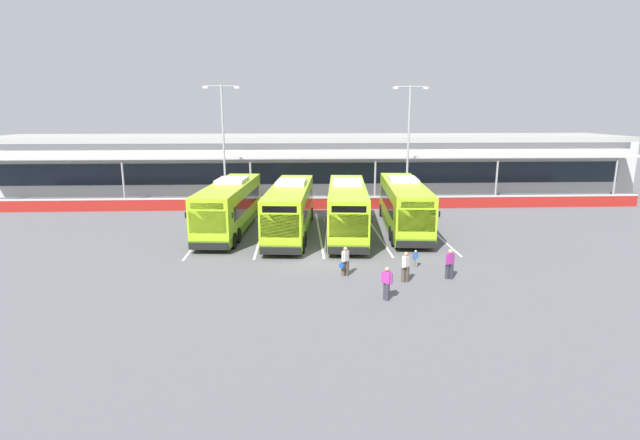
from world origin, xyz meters
TOP-DOWN VIEW (x-y plane):
  - ground_plane at (0.00, 0.00)m, footprint 200.00×200.00m
  - terminal_building at (-0.00, 26.91)m, footprint 70.00×13.00m
  - red_barrier_wall at (0.00, 14.50)m, footprint 60.00×0.40m
  - coach_bus_leftmost at (-6.53, 6.73)m, footprint 3.78×12.32m
  - coach_bus_left_centre at (-2.10, 5.53)m, footprint 3.78×12.32m
  - coach_bus_centre at (1.97, 5.39)m, footprint 3.78×12.32m
  - coach_bus_right_centre at (6.31, 6.55)m, footprint 3.78×12.32m
  - bay_stripe_far_west at (-8.40, 6.00)m, footprint 0.14×13.00m
  - bay_stripe_west at (-4.20, 6.00)m, footprint 0.14×13.00m
  - bay_stripe_mid_west at (0.00, 6.00)m, footprint 0.14×13.00m
  - bay_stripe_centre at (4.20, 6.00)m, footprint 0.14×13.00m
  - bay_stripe_mid_east at (8.40, 6.00)m, footprint 0.14×13.00m
  - pedestrian_with_handbag at (0.96, -3.57)m, footprint 0.57×0.57m
  - pedestrian_in_dark_coat at (3.98, -4.65)m, footprint 0.46×0.43m
  - pedestrian_child at (5.09, -2.27)m, footprint 0.33×0.19m
  - pedestrian_near_bin at (2.57, -7.00)m, footprint 0.51×0.41m
  - pedestrian_approaching_bus at (6.40, -4.29)m, footprint 0.52×0.35m
  - lamp_post_west at (-8.33, 16.83)m, footprint 3.24×0.28m
  - lamp_post_centre at (8.88, 17.04)m, footprint 3.24×0.28m

SIDE VIEW (x-z plane):
  - ground_plane at x=0.00m, z-range 0.00..0.00m
  - bay_stripe_far_west at x=-8.40m, z-range 0.00..0.01m
  - bay_stripe_west at x=-4.20m, z-range 0.00..0.01m
  - bay_stripe_mid_west at x=0.00m, z-range 0.00..0.01m
  - bay_stripe_centre at x=4.20m, z-range 0.00..0.01m
  - bay_stripe_mid_east at x=8.40m, z-range 0.00..0.01m
  - pedestrian_child at x=5.09m, z-range 0.04..1.04m
  - red_barrier_wall at x=0.00m, z-range 0.01..1.10m
  - pedestrian_with_handbag at x=0.96m, z-range 0.05..1.67m
  - pedestrian_in_dark_coat at x=3.98m, z-range 0.06..1.68m
  - pedestrian_near_bin at x=2.57m, z-range 0.06..1.68m
  - pedestrian_approaching_bus at x=6.40m, z-range 0.06..1.68m
  - coach_bus_leftmost at x=-6.53m, z-range -0.10..3.68m
  - coach_bus_left_centre at x=-2.10m, z-range -0.10..3.68m
  - coach_bus_centre at x=1.97m, z-range -0.10..3.68m
  - coach_bus_right_centre at x=6.31m, z-range -0.10..3.68m
  - terminal_building at x=0.00m, z-range 0.01..6.01m
  - lamp_post_west at x=-8.33m, z-range 0.79..11.79m
  - lamp_post_centre at x=8.88m, z-range 0.79..11.79m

